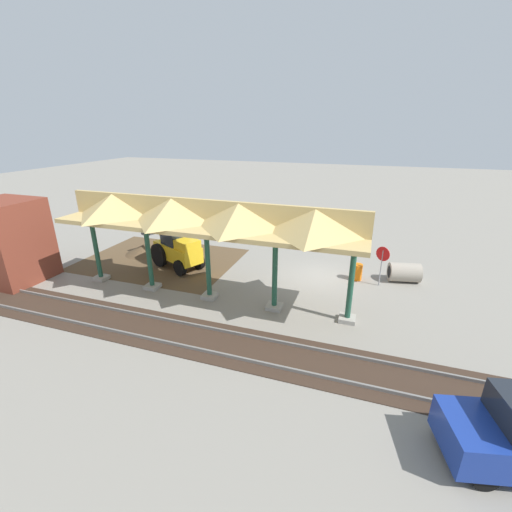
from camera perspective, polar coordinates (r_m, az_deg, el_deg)
The scene contains 10 objects.
ground_plane at distance 19.55m, azimuth 10.58°, elevation -3.45°, with size 120.00×120.00×0.00m, color gray.
dirt_work_zone at distance 22.46m, azimuth -15.55°, elevation -0.59°, with size 9.38×7.00×0.01m, color brown.
platform_canopy at distance 15.66m, azimuth -8.44°, elevation 6.66°, with size 14.40×3.20×4.90m.
rail_tracks at distance 13.12m, azimuth 5.32°, elevation -16.39°, with size 60.00×2.58×0.15m.
stop_sign at distance 18.79m, azimuth 20.31°, elevation -0.33°, with size 0.66×0.43×2.17m.
backhoe at distance 20.76m, azimuth -13.17°, elevation 1.59°, with size 5.06×3.21×2.82m.
dirt_mound at distance 23.88m, azimuth -18.09°, elevation 0.42°, with size 4.88×4.88×1.24m, color brown.
concrete_pipe at distance 20.19m, azimuth 23.47°, elevation -2.52°, with size 1.77×1.33×1.03m.
brick_utility_building at distance 22.42m, azimuth -35.91°, elevation 1.96°, with size 3.15×3.09×4.37m, color brown.
traffic_barrel at distance 19.54m, azimuth 16.46°, elevation -2.56°, with size 0.56×0.56×0.90m, color orange.
Camera 1 is at (-2.23, 17.71, 7.98)m, focal length 24.00 mm.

